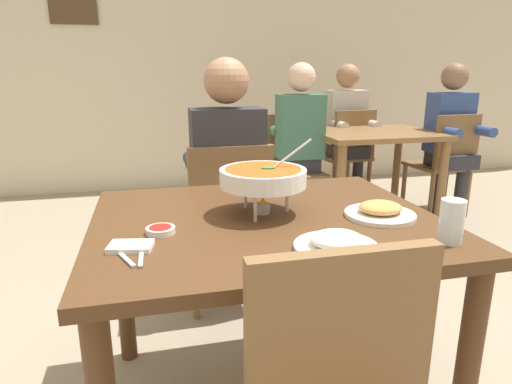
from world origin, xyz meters
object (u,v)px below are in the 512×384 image
at_px(chair_diner_main, 228,217).
at_px(appetizer_plate, 380,211).
at_px(patron_bg_middle, 347,125).
at_px(rice_plate, 337,243).
at_px(patron_bg_left, 298,135).
at_px(drink_glass, 451,224).
at_px(chair_bg_corner, 288,152).
at_px(dining_table_far, 374,148).
at_px(diner_main, 227,171).
at_px(dining_table_main, 266,247).
at_px(chair_bg_right, 446,159).
at_px(patron_bg_right, 451,132).
at_px(chair_bg_left, 290,162).
at_px(sauce_dish, 161,230).
at_px(chair_bg_middle, 348,151).
at_px(curry_bowl, 263,178).

height_order(chair_diner_main, appetizer_plate, chair_diner_main).
height_order(chair_diner_main, patron_bg_middle, patron_bg_middle).
bearing_deg(rice_plate, patron_bg_left, 73.76).
distance_m(drink_glass, chair_bg_corner, 2.90).
bearing_deg(dining_table_far, patron_bg_left, 177.90).
xyz_separation_m(diner_main, dining_table_far, (1.44, 1.13, -0.12)).
relative_size(dining_table_main, chair_bg_right, 1.29).
xyz_separation_m(diner_main, rice_plate, (0.12, -1.12, 0.04)).
relative_size(chair_bg_right, patron_bg_middle, 0.69).
bearing_deg(patron_bg_left, patron_bg_right, -3.87).
relative_size(chair_bg_left, patron_bg_right, 0.69).
relative_size(chair_bg_right, patron_bg_left, 0.69).
xyz_separation_m(diner_main, sauce_dish, (-0.36, -0.87, 0.03)).
xyz_separation_m(sauce_dish, chair_bg_corner, (1.23, 2.58, -0.26)).
height_order(chair_diner_main, patron_bg_left, patron_bg_left).
bearing_deg(chair_bg_right, patron_bg_right, 19.64).
height_order(chair_bg_corner, patron_bg_left, patron_bg_left).
relative_size(chair_diner_main, dining_table_far, 0.90).
relative_size(dining_table_main, chair_bg_left, 1.29).
bearing_deg(chair_bg_middle, chair_bg_left, -151.28).
bearing_deg(appetizer_plate, chair_bg_corner, 79.23).
xyz_separation_m(chair_bg_corner, patron_bg_right, (1.25, -0.64, 0.24)).
bearing_deg(chair_bg_left, dining_table_far, -9.49).
distance_m(appetizer_plate, patron_bg_left, 2.08).
bearing_deg(drink_glass, chair_bg_middle, 70.49).
bearing_deg(curry_bowl, drink_glass, -40.14).
relative_size(diner_main, chair_bg_left, 1.46).
bearing_deg(dining_table_main, chair_bg_middle, 59.27).
height_order(appetizer_plate, dining_table_far, appetizer_plate).
distance_m(rice_plate, patron_bg_middle, 3.12).
xyz_separation_m(dining_table_main, chair_bg_left, (0.74, 2.05, -0.14)).
distance_m(patron_bg_middle, patron_bg_right, 0.92).
relative_size(chair_diner_main, appetizer_plate, 3.75).
xyz_separation_m(chair_bg_right, chair_bg_corner, (-1.22, 0.65, 0.00)).
relative_size(diner_main, sauce_dish, 14.56).
distance_m(rice_plate, drink_glass, 0.35).
height_order(chair_bg_middle, chair_bg_right, same).
xyz_separation_m(sauce_dish, patron_bg_right, (2.48, 1.94, -0.03)).
bearing_deg(dining_table_far, patron_bg_middle, 88.98).
relative_size(sauce_dish, patron_bg_left, 0.07).
xyz_separation_m(appetizer_plate, chair_bg_middle, (1.07, 2.52, -0.27)).
bearing_deg(patron_bg_left, chair_diner_main, -123.31).
xyz_separation_m(chair_bg_left, patron_bg_middle, (0.71, 0.45, 0.24)).
height_order(drink_glass, patron_bg_left, patron_bg_left).
relative_size(chair_diner_main, curry_bowl, 2.71).
bearing_deg(patron_bg_right, sauce_dish, -141.96).
bearing_deg(chair_bg_corner, chair_bg_middle, -7.33).
bearing_deg(chair_bg_right, appetizer_plate, -131.41).
height_order(chair_bg_middle, chair_bg_corner, same).
relative_size(rice_plate, patron_bg_middle, 0.18).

